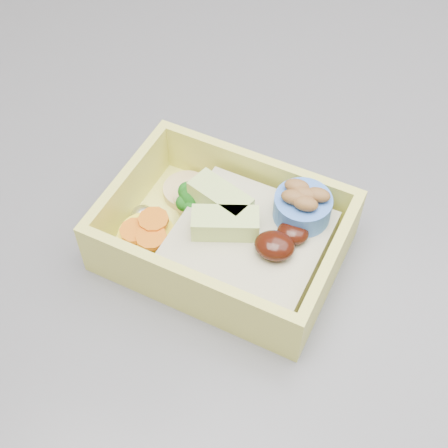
# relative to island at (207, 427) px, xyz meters

# --- Properties ---
(island) EXTENTS (1.24, 0.84, 0.92)m
(island) POSITION_rel_island_xyz_m (0.00, 0.00, 0.00)
(island) COLOR brown
(island) RESTS_ON ground
(bento_box) EXTENTS (0.18, 0.14, 0.06)m
(bento_box) POSITION_rel_island_xyz_m (0.04, -0.03, 0.48)
(bento_box) COLOR #E1DE5C
(bento_box) RESTS_ON island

